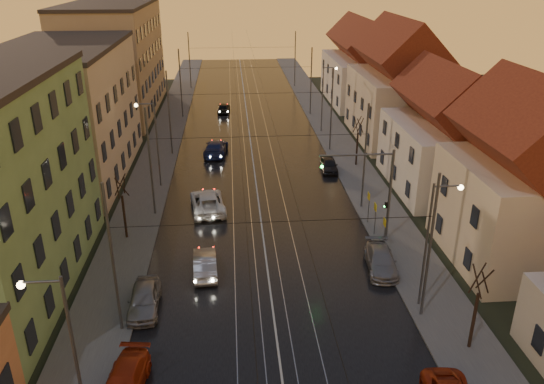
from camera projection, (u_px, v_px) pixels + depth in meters
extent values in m
cube|color=black|center=(251.00, 149.00, 58.78)|extent=(16.00, 120.00, 0.04)
cube|color=#4C4C4C|center=(160.00, 151.00, 58.04)|extent=(4.00, 120.00, 0.15)
cube|color=#4C4C4C|center=(340.00, 147.00, 59.47)|extent=(4.00, 120.00, 0.15)
cube|color=gray|center=(232.00, 150.00, 58.61)|extent=(0.06, 120.00, 0.03)
cube|color=gray|center=(245.00, 149.00, 58.71)|extent=(0.06, 120.00, 0.03)
cube|color=gray|center=(258.00, 149.00, 58.82)|extent=(0.06, 120.00, 0.03)
cube|color=gray|center=(271.00, 149.00, 58.92)|extent=(0.06, 120.00, 0.03)
cube|color=#B6A68C|center=(67.00, 114.00, 49.66)|extent=(10.00, 20.00, 12.00)
cube|color=#937D5E|center=(115.00, 60.00, 71.23)|extent=(10.00, 24.00, 14.00)
cube|color=beige|center=(518.00, 213.00, 35.74)|extent=(8.50, 10.00, 7.00)
pyramid|color=#541E13|center=(534.00, 136.00, 33.60)|extent=(8.67, 10.20, 3.80)
cube|color=silver|center=(445.00, 156.00, 47.83)|extent=(9.00, 12.00, 6.00)
pyramid|color=#541E13|center=(451.00, 106.00, 46.01)|extent=(9.18, 12.24, 3.20)
cube|color=beige|center=(397.00, 107.00, 61.26)|extent=(9.00, 14.00, 7.50)
pyramid|color=#541E13|center=(401.00, 56.00, 58.98)|extent=(9.18, 14.28, 4.00)
cube|color=silver|center=(360.00, 80.00, 77.93)|extent=(9.00, 16.00, 6.50)
pyramid|color=#541E13|center=(363.00, 45.00, 75.95)|extent=(9.18, 16.32, 3.50)
cylinder|color=#595B60|center=(113.00, 261.00, 28.01)|extent=(0.16, 0.16, 9.00)
cylinder|color=#595B60|center=(430.00, 249.00, 29.25)|extent=(0.16, 0.16, 9.00)
cylinder|color=#595B60|center=(150.00, 163.00, 41.74)|extent=(0.16, 0.16, 9.00)
cylinder|color=#595B60|center=(365.00, 158.00, 42.98)|extent=(0.16, 0.16, 9.00)
cylinder|color=#595B60|center=(169.00, 114.00, 55.47)|extent=(0.16, 0.16, 9.00)
cylinder|color=#595B60|center=(331.00, 111.00, 56.70)|extent=(0.16, 0.16, 9.00)
cylinder|color=#595B60|center=(181.00, 84.00, 69.20)|extent=(0.16, 0.16, 9.00)
cylinder|color=#595B60|center=(311.00, 82.00, 70.43)|extent=(0.16, 0.16, 9.00)
cylinder|color=#595B60|center=(190.00, 61.00, 85.67)|extent=(0.16, 0.16, 9.00)
cylinder|color=#595B60|center=(295.00, 59.00, 86.90)|extent=(0.16, 0.16, 9.00)
cylinder|color=#595B60|center=(76.00, 360.00, 21.79)|extent=(0.14, 0.14, 8.00)
cylinder|color=#595B60|center=(40.00, 282.00, 20.23)|extent=(1.60, 0.10, 0.10)
sphere|color=#FFD88C|center=(21.00, 285.00, 20.21)|extent=(0.32, 0.32, 0.32)
cylinder|color=#595B60|center=(426.00, 248.00, 30.38)|extent=(0.14, 0.14, 8.00)
cylinder|color=#595B60|center=(448.00, 186.00, 28.93)|extent=(1.60, 0.10, 0.10)
sphere|color=#FFD88C|center=(461.00, 187.00, 29.02)|extent=(0.32, 0.32, 0.32)
cylinder|color=#595B60|center=(157.00, 145.00, 47.42)|extent=(0.14, 0.14, 8.00)
cylinder|color=#595B60|center=(144.00, 104.00, 45.85)|extent=(1.60, 0.10, 0.10)
sphere|color=#FFD88C|center=(136.00, 105.00, 45.84)|extent=(0.32, 0.32, 0.32)
cylinder|color=#595B60|center=(322.00, 100.00, 63.32)|extent=(0.14, 0.14, 8.00)
cylinder|color=#595B60|center=(330.00, 68.00, 61.87)|extent=(1.60, 0.10, 0.10)
sphere|color=#FFD88C|center=(336.00, 68.00, 61.96)|extent=(0.32, 0.32, 0.32)
cylinder|color=#595B60|center=(389.00, 197.00, 37.87)|extent=(0.20, 0.20, 7.20)
cylinder|color=#595B60|center=(357.00, 155.00, 36.37)|extent=(5.20, 0.14, 0.14)
imported|color=black|center=(322.00, 164.00, 36.44)|extent=(0.15, 0.18, 0.90)
sphere|color=#19FF3F|center=(322.00, 167.00, 36.39)|extent=(0.20, 0.20, 0.20)
cylinder|color=black|center=(125.00, 218.00, 39.06)|extent=(0.18, 0.18, 3.50)
cylinder|color=black|center=(124.00, 185.00, 38.14)|extent=(0.37, 0.92, 1.61)
cylinder|color=black|center=(120.00, 185.00, 38.25)|extent=(0.91, 0.40, 1.61)
cylinder|color=black|center=(117.00, 186.00, 37.95)|extent=(0.37, 0.92, 1.61)
cylinder|color=black|center=(122.00, 187.00, 37.86)|extent=(0.84, 0.54, 1.62)
cylinder|color=black|center=(473.00, 322.00, 27.71)|extent=(0.18, 0.18, 3.50)
cylinder|color=black|center=(485.00, 279.00, 26.79)|extent=(0.37, 0.92, 1.61)
cylinder|color=black|center=(477.00, 278.00, 26.91)|extent=(0.91, 0.40, 1.61)
cylinder|color=black|center=(477.00, 281.00, 26.60)|extent=(0.37, 0.92, 1.61)
cylinder|color=black|center=(485.00, 283.00, 26.51)|extent=(0.84, 0.54, 1.62)
cylinder|color=black|center=(357.00, 150.00, 53.35)|extent=(0.18, 0.18, 3.50)
cylinder|color=black|center=(361.00, 125.00, 52.43)|extent=(0.37, 0.92, 1.61)
cylinder|color=black|center=(357.00, 124.00, 52.54)|extent=(0.91, 0.40, 1.61)
cylinder|color=black|center=(356.00, 125.00, 52.24)|extent=(0.37, 0.92, 1.61)
cylinder|color=black|center=(360.00, 126.00, 52.15)|extent=(0.84, 0.54, 1.62)
imported|color=gray|center=(205.00, 263.00, 35.10)|extent=(1.76, 4.37, 1.41)
imported|color=silver|center=(208.00, 202.00, 43.98)|extent=(3.33, 5.95, 1.57)
imported|color=#19214C|center=(216.00, 148.00, 56.93)|extent=(2.79, 5.64, 1.58)
imported|color=black|center=(224.00, 108.00, 72.97)|extent=(1.86, 4.07, 1.35)
imported|color=#9F2A0F|center=(124.00, 383.00, 25.19)|extent=(2.33, 4.66, 1.30)
imported|color=gray|center=(144.00, 299.00, 31.34)|extent=(1.87, 4.41, 1.49)
imported|color=gray|center=(381.00, 260.00, 35.52)|extent=(2.35, 4.79, 1.34)
imported|color=black|center=(329.00, 165.00, 52.40)|extent=(1.82, 3.94, 1.31)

